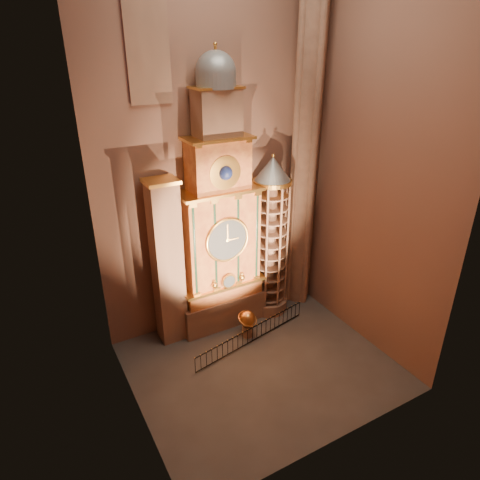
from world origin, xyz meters
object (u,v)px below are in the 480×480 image
astronomical_clock (220,228)px  celestial_globe (248,322)px  portrait_tower (167,264)px  iron_railing (252,334)px  stair_turret (270,239)px

astronomical_clock → celestial_globe: 6.08m
astronomical_clock → portrait_tower: bearing=179.7°
astronomical_clock → iron_railing: 6.80m
portrait_tower → celestial_globe: portrait_tower is taller
astronomical_clock → celestial_globe: size_ratio=9.34×
celestial_globe → iron_railing: size_ratio=0.21×
astronomical_clock → celestial_globe: astronomical_clock is taller
iron_railing → stair_turret: bearing=42.9°
iron_railing → astronomical_clock: bearing=102.1°
portrait_tower → stair_turret: (6.90, -0.28, 0.12)m
astronomical_clock → portrait_tower: size_ratio=1.64×
celestial_globe → iron_railing: bearing=-94.8°
astronomical_clock → stair_turret: size_ratio=1.55×
astronomical_clock → celestial_globe: bearing=-73.0°
portrait_tower → iron_railing: (4.03, -2.95, -4.58)m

